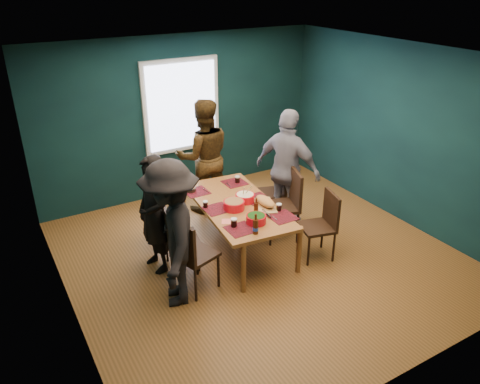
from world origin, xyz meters
The scene contains 26 objects.
room centered at (0.00, 0.27, 1.37)m, with size 5.01×5.01×2.71m.
dining_table centered at (-0.19, 0.29, 0.65)m, with size 1.15×1.99×0.72m.
chair_left_far centered at (-1.07, 0.97, 0.54)m, with size 0.52×0.52×0.93m.
chair_left_mid centered at (-1.11, 0.31, 0.53)m, with size 0.49×0.49×0.91m.
chair_left_near centered at (-1.15, -0.24, 0.58)m, with size 0.57×0.57×1.00m.
chair_right_far centered at (0.81, 0.81, 0.53)m, with size 0.51×0.51×0.91m.
chair_right_mid centered at (0.63, 0.24, 0.60)m, with size 0.59×0.59×1.04m.
chair_right_near centered at (0.74, -0.43, 0.55)m, with size 0.52×0.52×0.95m.
person_far_left centered at (-1.32, 0.45, 0.79)m, with size 0.58×0.38×1.58m, color black.
person_back centered at (-0.02, 1.64, 0.92)m, with size 0.90×0.70×1.85m, color black.
person_right centered at (0.83, 0.56, 0.91)m, with size 1.07×0.45×1.83m, color silver.
person_near_left centered at (-1.38, -0.29, 0.89)m, with size 1.16×0.66×1.79m, color black.
bowl_salad centered at (-0.30, 0.19, 0.79)m, with size 0.29×0.29×0.12m.
bowl_dumpling centered at (-0.05, 0.31, 0.78)m, with size 0.27×0.27×0.25m.
bowl_herbs centered at (-0.24, -0.28, 0.78)m, with size 0.25×0.25×0.11m.
cutting_board centered at (0.10, 0.04, 0.78)m, with size 0.38×0.61×0.13m.
small_bowl centered at (-0.56, 0.97, 0.76)m, with size 0.15×0.15×0.06m.
beer_bottle_a centered at (-0.39, -0.50, 0.82)m, with size 0.07×0.07×0.26m.
beer_bottle_b centered at (-0.12, -0.08, 0.81)m, with size 0.06×0.06×0.23m.
cola_glass_a centered at (-0.53, -0.23, 0.78)m, with size 0.08×0.08×0.11m.
cola_glass_b centered at (0.19, -0.16, 0.78)m, with size 0.07×0.07×0.10m.
cola_glass_c centered at (0.17, 0.90, 0.78)m, with size 0.07×0.07×0.10m.
cola_glass_d centered at (-0.61, 0.42, 0.77)m, with size 0.07×0.07×0.09m.
napkin_a centered at (0.20, 0.33, 0.72)m, with size 0.15×0.15×0.00m, color #EA6D62.
napkin_b centered at (-0.54, -0.07, 0.72)m, with size 0.14×0.14×0.00m, color #EA6D62.
napkin_c centered at (0.12, -0.35, 0.72)m, with size 0.13×0.13×0.00m, color #EA6D62.
Camera 1 is at (-3.01, -4.61, 3.61)m, focal length 35.00 mm.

